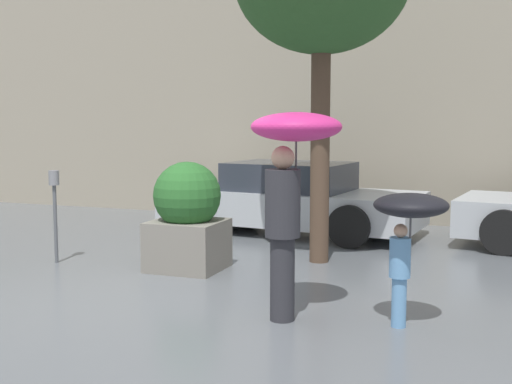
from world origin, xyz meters
TOP-DOWN VIEW (x-y plane):
  - ground_plane at (0.00, 0.00)m, footprint 40.00×40.00m
  - building_facade at (0.00, 6.50)m, footprint 18.00×0.30m
  - planter_box at (-0.15, 1.51)m, footprint 0.91×0.89m
  - person_adult at (1.76, -0.07)m, footprint 0.88×0.88m
  - person_child at (2.87, 0.03)m, footprint 0.69×0.69m
  - parked_car_near at (0.26, 4.71)m, footprint 4.67×2.36m
  - parking_meter at (-2.03, 1.23)m, footprint 0.14×0.14m

SIDE VIEW (x-z plane):
  - ground_plane at x=0.00m, z-range 0.00..0.00m
  - parked_car_near at x=0.26m, z-range -0.04..1.20m
  - planter_box at x=-0.15m, z-range -0.01..1.41m
  - parking_meter at x=-2.03m, z-range 0.28..1.56m
  - person_child at x=2.87m, z-range 0.40..1.68m
  - person_adult at x=1.76m, z-range 0.51..2.53m
  - building_facade at x=0.00m, z-range 0.00..6.00m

